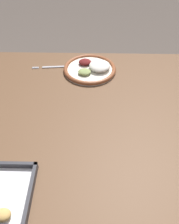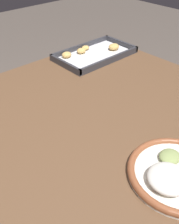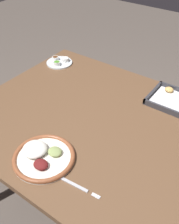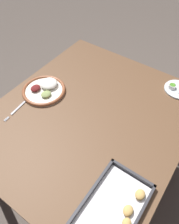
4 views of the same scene
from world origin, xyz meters
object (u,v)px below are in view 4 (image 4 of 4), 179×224
(dinner_plate, at_px, (44,89))
(saucer_plate, at_px, (179,89))
(baking_tray, at_px, (111,212))
(fork, at_px, (20,107))

(dinner_plate, relative_size, saucer_plate, 1.55)
(baking_tray, bearing_deg, saucer_plate, -177.48)
(dinner_plate, xyz_separation_m, baking_tray, (0.37, 0.71, -0.00))
(fork, distance_m, saucer_plate, 0.97)
(baking_tray, bearing_deg, dinner_plate, -117.41)
(dinner_plate, relative_size, fork, 1.19)
(dinner_plate, xyz_separation_m, saucer_plate, (-0.49, 0.67, -0.00))
(dinner_plate, bearing_deg, baking_tray, 62.59)
(fork, bearing_deg, baking_tray, 70.63)
(dinner_plate, height_order, saucer_plate, dinner_plate)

